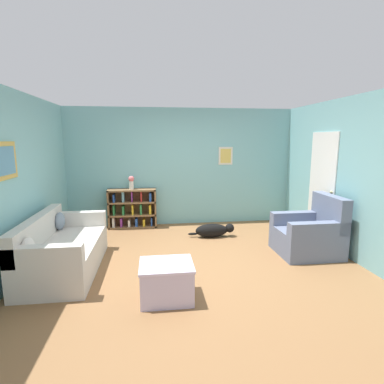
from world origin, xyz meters
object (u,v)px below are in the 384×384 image
object	(u,v)px
recliner_chair	(310,234)
couch	(62,251)
coffee_table	(167,280)
bookshelf	(132,209)
vase	(131,182)
dog	(214,230)

from	to	relation	value
recliner_chair	couch	bearing A→B (deg)	-177.58
couch	recliner_chair	bearing A→B (deg)	2.42
recliner_chair	coffee_table	size ratio (longest dim) A/B	1.56
couch	bookshelf	xyz separation A→B (m)	(0.88, 2.14, 0.11)
couch	bookshelf	size ratio (longest dim) A/B	1.79
bookshelf	coffee_table	bearing A→B (deg)	-79.15
recliner_chair	coffee_table	world-z (taller)	recliner_chair
couch	vase	xyz separation A→B (m)	(0.88, 2.12, 0.71)
recliner_chair	vase	world-z (taller)	vase
couch	bookshelf	distance (m)	2.32
recliner_chair	bookshelf	bearing A→B (deg)	147.36
coffee_table	bookshelf	bearing A→B (deg)	100.85
recliner_chair	vase	distance (m)	3.71
couch	dog	bearing A→B (deg)	25.96
couch	dog	xyz separation A→B (m)	(2.51, 1.22, -0.16)
couch	vase	distance (m)	2.41
recliner_chair	dog	world-z (taller)	recliner_chair
couch	recliner_chair	distance (m)	3.97
recliner_chair	dog	bearing A→B (deg)	143.88
bookshelf	dog	xyz separation A→B (m)	(1.63, -0.92, -0.27)
bookshelf	coffee_table	size ratio (longest dim) A/B	1.62
coffee_table	couch	bearing A→B (deg)	145.98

